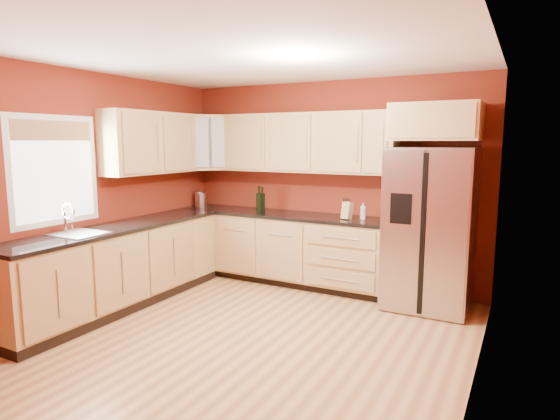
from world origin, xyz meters
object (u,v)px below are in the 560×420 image
Objects in this scene: canister_left at (202,200)px; refrigerator at (430,229)px; wine_bottle_a at (262,199)px; soap_dispenser at (363,211)px; knife_block at (347,211)px.

refrigerator is at bearing -0.44° from canister_left.
refrigerator is 2.21m from wine_bottle_a.
wine_bottle_a is at bearing 5.22° from canister_left.
canister_left is (-3.14, 0.02, 0.13)m from refrigerator.
canister_left is 1.05× the size of soap_dispenser.
knife_block is (1.23, -0.10, -0.06)m from wine_bottle_a.
wine_bottle_a reaches higher than soap_dispenser.
knife_block reaches higher than soap_dispenser.
wine_bottle_a is at bearing -171.14° from knife_block.
canister_left is at bearing -177.94° from soap_dispenser.
refrigerator reaches higher than canister_left.
refrigerator is 0.82m from soap_dispenser.
canister_left is at bearing -166.90° from knife_block.
knife_block is (-0.97, 0.01, 0.13)m from refrigerator.
canister_left is at bearing -174.78° from wine_bottle_a.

